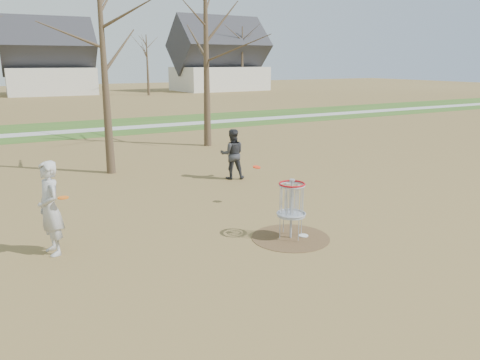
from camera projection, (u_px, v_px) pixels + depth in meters
name	position (u px, v px, depth m)	size (l,w,h in m)	color
ground	(290.00, 238.00, 10.74)	(160.00, 160.00, 0.00)	brown
green_band	(94.00, 128.00, 28.57)	(160.00, 8.00, 0.01)	#2D5119
footpath	(97.00, 130.00, 27.72)	(160.00, 1.50, 0.01)	#9E9E99
dirt_circle	(290.00, 238.00, 10.74)	(1.80, 1.80, 0.01)	#47331E
player_standing	(50.00, 208.00, 9.63)	(0.72, 0.47, 1.98)	#B1B1B1
player_throwing	(232.00, 154.00, 15.98)	(0.84, 0.65, 1.72)	#2E2F32
disc_grounded	(304.00, 236.00, 10.82)	(0.22, 0.22, 0.02)	silver
discs_in_play	(180.00, 179.00, 11.31)	(5.51, 1.42, 0.22)	red
disc_golf_basket	(292.00, 200.00, 10.51)	(0.64, 0.64, 1.35)	#9EA3AD
bare_trees	(73.00, 45.00, 40.64)	(52.62, 44.98, 9.00)	#382B1E
houses_row	(72.00, 65.00, 56.52)	(56.51, 10.01, 7.26)	silver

